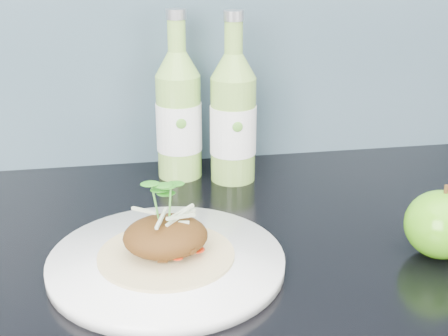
{
  "coord_description": "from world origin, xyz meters",
  "views": [
    {
      "loc": [
        -0.16,
        0.96,
        1.28
      ],
      "look_at": [
        -0.04,
        1.67,
        1.0
      ],
      "focal_mm": 50.0,
      "sensor_mm": 36.0,
      "label": 1
    }
  ],
  "objects_px": {
    "cider_bottle_left": "(179,116)",
    "cider_bottle_right": "(233,119)",
    "green_apple": "(441,224)",
    "dinner_plate": "(167,262)"
  },
  "relations": [
    {
      "from": "cider_bottle_left",
      "to": "cider_bottle_right",
      "type": "distance_m",
      "value": 0.09
    },
    {
      "from": "dinner_plate",
      "to": "cider_bottle_right",
      "type": "distance_m",
      "value": 0.31
    },
    {
      "from": "green_apple",
      "to": "cider_bottle_right",
      "type": "distance_m",
      "value": 0.36
    },
    {
      "from": "cider_bottle_right",
      "to": "dinner_plate",
      "type": "bearing_deg",
      "value": -103.57
    },
    {
      "from": "green_apple",
      "to": "cider_bottle_left",
      "type": "height_order",
      "value": "cider_bottle_left"
    },
    {
      "from": "cider_bottle_right",
      "to": "cider_bottle_left",
      "type": "bearing_deg",
      "value": 172.22
    },
    {
      "from": "cider_bottle_left",
      "to": "cider_bottle_right",
      "type": "xyz_separation_m",
      "value": [
        0.08,
        -0.03,
        0.0
      ]
    },
    {
      "from": "cider_bottle_left",
      "to": "cider_bottle_right",
      "type": "bearing_deg",
      "value": -25.84
    },
    {
      "from": "dinner_plate",
      "to": "cider_bottle_right",
      "type": "bearing_deg",
      "value": 63.77
    },
    {
      "from": "dinner_plate",
      "to": "cider_bottle_left",
      "type": "bearing_deg",
      "value": 80.72
    }
  ]
}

